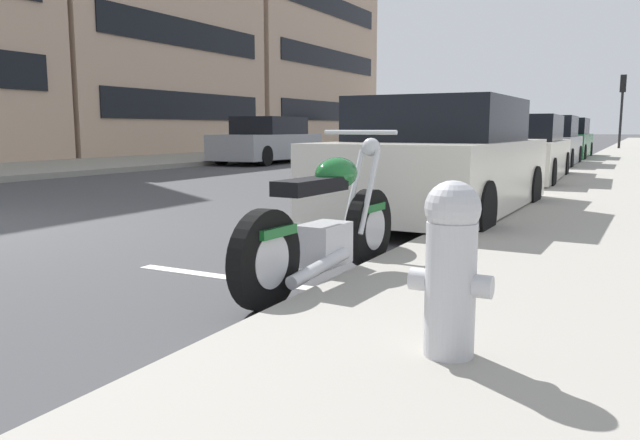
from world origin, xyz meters
The scene contains 13 objects.
sidewalk_far_curb centered at (12.00, 7.50, 0.07)m, with size 120.00×5.00×0.14m, color gray.
parking_stall_stripe centered at (0.00, -4.40, 0.00)m, with size 0.12×2.20×0.01m, color silver.
parked_motorcycle centered at (0.17, -4.89, 0.43)m, with size 2.10×0.62×1.12m.
parked_car_second_in_row centered at (3.79, -4.63, 0.71)m, with size 4.13×1.99×1.50m.
parked_car_near_corner centered at (9.25, -4.52, 0.66)m, with size 4.52×2.01×1.39m.
parked_car_across_street centered at (14.86, -4.26, 0.70)m, with size 4.09×1.97×1.48m.
parked_car_mid_block centered at (19.73, -4.19, 0.70)m, with size 4.72×1.98×1.48m.
crossing_truck centered at (36.80, 2.87, 0.94)m, with size 2.17×5.09×2.06m.
car_opposite_curb centered at (13.62, 4.12, 0.71)m, with size 4.72×1.94×1.51m.
fire_hydrant centered at (-1.18, -6.19, 0.55)m, with size 0.24×0.36×0.77m.
traffic_signal_near_corner centered at (31.22, -5.67, 2.78)m, with size 0.36×0.28×3.63m.
townhouse_near_left centered at (16.62, 14.68, 4.63)m, with size 11.36×9.85×9.26m.
townhouse_mid_block centered at (29.60, 14.25, 4.86)m, with size 13.75×8.98×9.71m.
Camera 1 is at (-3.77, -6.90, 1.13)m, focal length 34.83 mm.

